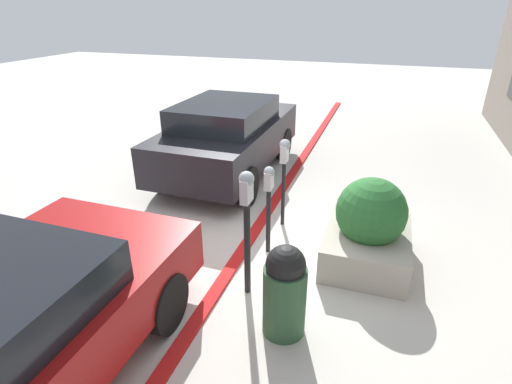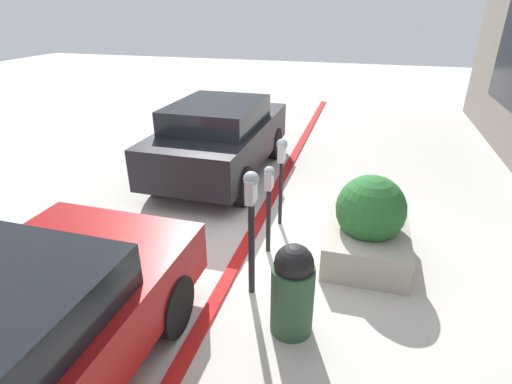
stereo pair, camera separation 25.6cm
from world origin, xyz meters
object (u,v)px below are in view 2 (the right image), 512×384
(parked_car_middle, at_px, (220,137))
(trash_bin, at_px, (293,289))
(parking_meter_middle, at_px, (282,161))
(parking_meter_second, at_px, (269,193))
(parking_meter_nearest, at_px, (251,213))
(planter_box, at_px, (368,226))

(parked_car_middle, distance_m, trash_bin, 4.39)
(trash_bin, bearing_deg, parking_meter_middle, 15.31)
(parking_meter_second, distance_m, parked_car_middle, 2.90)
(parking_meter_middle, bearing_deg, parked_car_middle, 43.69)
(trash_bin, bearing_deg, parked_car_middle, 29.54)
(parking_meter_nearest, bearing_deg, parked_car_middle, 25.46)
(parking_meter_second, distance_m, planter_box, 1.38)
(parking_meter_middle, xyz_separation_m, planter_box, (-0.62, -1.31, -0.55))
(trash_bin, bearing_deg, parking_meter_nearest, 50.25)
(parking_meter_middle, xyz_separation_m, trash_bin, (-2.17, -0.59, -0.53))
(parking_meter_second, height_order, planter_box, parking_meter_second)
(parking_meter_middle, distance_m, planter_box, 1.55)
(planter_box, bearing_deg, parked_car_middle, 51.82)
(parking_meter_nearest, bearing_deg, trash_bin, -129.75)
(parking_meter_second, bearing_deg, parking_meter_nearest, -178.77)
(parking_meter_second, bearing_deg, parking_meter_middle, 0.27)
(planter_box, relative_size, parked_car_middle, 0.35)
(parking_meter_second, xyz_separation_m, planter_box, (0.17, -1.31, -0.39))
(planter_box, height_order, parked_car_middle, parked_car_middle)
(planter_box, relative_size, trash_bin, 1.30)
(parking_meter_nearest, distance_m, planter_box, 1.77)
(parking_meter_second, bearing_deg, planter_box, -82.62)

